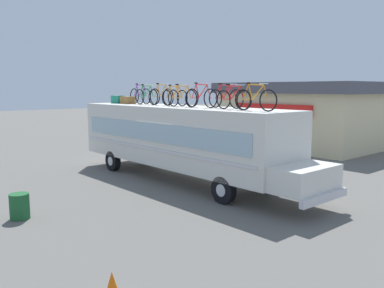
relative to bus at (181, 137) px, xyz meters
name	(u,v)px	position (x,y,z in m)	size (l,w,h in m)	color
ground_plane	(178,180)	(-0.20, 0.00, -1.85)	(120.00, 120.00, 0.00)	#605E59
bus	(181,137)	(0.00, 0.00, 0.00)	(12.44, 2.55, 3.08)	silver
luggage_bag_1	(117,99)	(-4.76, -0.11, 1.43)	(0.71, 0.34, 0.38)	#1E7F66
luggage_bag_2	(128,100)	(-3.97, -0.02, 1.41)	(0.74, 0.43, 0.35)	olive
rooftop_bicycle_1	(140,95)	(-3.32, 0.27, 1.64)	(1.72, 0.44, 0.97)	black
rooftop_bicycle_2	(146,96)	(-2.40, -0.02, 1.62)	(1.76, 0.44, 0.93)	black
rooftop_bicycle_3	(161,96)	(-1.48, 0.14, 1.64)	(1.70, 0.44, 0.97)	black
rooftop_bicycle_4	(174,97)	(-0.52, 0.09, 1.61)	(1.70, 0.44, 0.90)	black
rooftop_bicycle_5	(182,97)	(0.43, -0.28, 1.62)	(1.78, 0.44, 0.92)	black
rooftop_bicycle_6	(201,97)	(1.30, -0.06, 1.64)	(1.76, 0.44, 0.97)	black
rooftop_bicycle_7	(225,98)	(2.25, 0.30, 1.63)	(1.78, 0.44, 0.94)	black
rooftop_bicycle_8	(233,99)	(3.15, -0.24, 1.61)	(1.63, 0.44, 0.90)	black
rooftop_bicycle_9	(255,99)	(4.17, -0.31, 1.63)	(1.76, 0.44, 0.94)	black
roadside_building	(315,113)	(-2.49, 13.93, 0.30)	(10.02, 10.00, 4.19)	beige
trash_bin	(20,206)	(0.74, -6.77, -1.47)	(0.57, 0.57, 0.75)	#1E592D
traffic_cone	(112,286)	(6.62, -7.08, -1.57)	(0.32, 0.32, 0.55)	orange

